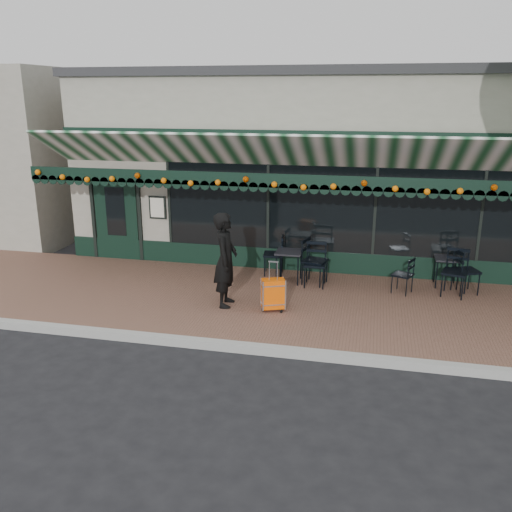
% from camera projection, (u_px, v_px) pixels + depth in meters
% --- Properties ---
extents(ground, '(80.00, 80.00, 0.00)m').
position_uv_depth(ground, '(280.00, 353.00, 8.94)').
color(ground, black).
rests_on(ground, ground).
extents(sidewalk, '(18.00, 4.00, 0.15)m').
position_uv_depth(sidewalk, '(297.00, 305.00, 10.79)').
color(sidewalk, brown).
rests_on(sidewalk, ground).
extents(curb, '(18.00, 0.16, 0.15)m').
position_uv_depth(curb, '(279.00, 351.00, 8.84)').
color(curb, '#9E9E99').
rests_on(curb, ground).
extents(restaurant_building, '(12.00, 9.60, 4.50)m').
position_uv_depth(restaurant_building, '(328.00, 160.00, 15.62)').
color(restaurant_building, gray).
rests_on(restaurant_building, ground).
extents(woman, '(0.49, 0.70, 1.84)m').
position_uv_depth(woman, '(226.00, 260.00, 10.33)').
color(woman, black).
rests_on(woman, sidewalk).
extents(suitcase, '(0.48, 0.38, 0.97)m').
position_uv_depth(suitcase, '(273.00, 294.00, 10.23)').
color(suitcase, '#F85A07').
rests_on(suitcase, sidewalk).
extents(cafe_table_a, '(0.51, 0.51, 0.63)m').
position_uv_depth(cafe_table_a, '(447.00, 261.00, 11.49)').
color(cafe_table_a, black).
rests_on(cafe_table_a, sidewalk).
extents(cafe_table_b, '(0.56, 0.56, 0.69)m').
position_uv_depth(cafe_table_b, '(289.00, 254.00, 11.75)').
color(cafe_table_b, black).
rests_on(cafe_table_b, sidewalk).
extents(chair_a_left, '(0.51, 0.51, 0.77)m').
position_uv_depth(chair_a_left, '(403.00, 275.00, 11.13)').
color(chair_a_left, black).
rests_on(chair_a_left, sidewalk).
extents(chair_a_right, '(0.60, 0.60, 0.94)m').
position_uv_depth(chair_a_right, '(466.00, 271.00, 11.11)').
color(chair_a_right, black).
rests_on(chair_a_right, sidewalk).
extents(chair_a_front, '(0.60, 0.60, 0.98)m').
position_uv_depth(chair_a_front, '(455.00, 273.00, 10.94)').
color(chair_a_front, black).
rests_on(chair_a_front, sidewalk).
extents(chair_b_left, '(0.51, 0.51, 0.92)m').
position_uv_depth(chair_b_left, '(274.00, 255.00, 12.28)').
color(chair_b_left, black).
rests_on(chair_b_left, sidewalk).
extents(chair_b_right, '(0.61, 0.61, 1.00)m').
position_uv_depth(chair_b_right, '(315.00, 261.00, 11.64)').
color(chair_b_right, black).
rests_on(chair_b_right, sidewalk).
extents(chair_b_front, '(0.48, 0.48, 0.95)m').
position_uv_depth(chair_b_front, '(315.00, 265.00, 11.51)').
color(chair_b_front, black).
rests_on(chair_b_front, sidewalk).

